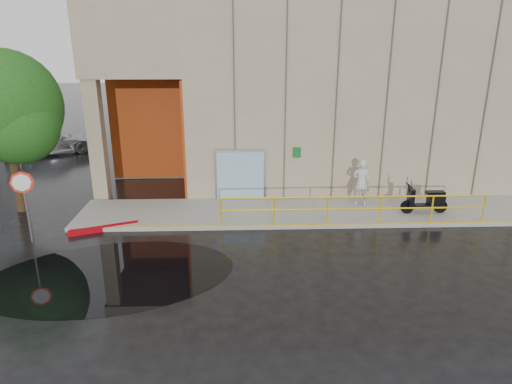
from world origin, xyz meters
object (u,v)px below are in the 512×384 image
Objects in this scene: tree_near at (8,111)px; person at (361,182)px; scooter at (426,193)px; stop_sign at (23,191)px; red_curb at (104,228)px; car_c at (50,141)px.

person is at bearing -0.33° from tree_near.
person reaches higher than scooter.
stop_sign is at bearing -62.67° from tree_near.
tree_near is at bearing 122.62° from stop_sign.
red_curb is 0.47× the size of car_c.
stop_sign reaches higher than scooter.
tree_near is at bearing 151.00° from red_curb.
person is at bearing 155.46° from scooter.
tree_near is at bearing 8.30° from person.
stop_sign is 2.89m from red_curb.
car_c is (-18.18, 10.70, -0.20)m from scooter.
scooter is 0.75× the size of red_curb.
person is 12.15m from stop_sign.
person is 0.78× the size of red_curb.
person is at bearing -146.77° from car_c.
stop_sign is 13.22m from car_c.
tree_near is (-3.64, 2.02, 3.86)m from red_curb.
person is 0.30× the size of tree_near.
scooter reaches higher than car_c.
red_curb is at bearing 20.03° from person.
scooter is 0.73× the size of stop_sign.
red_curb is at bearing 26.71° from stop_sign.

